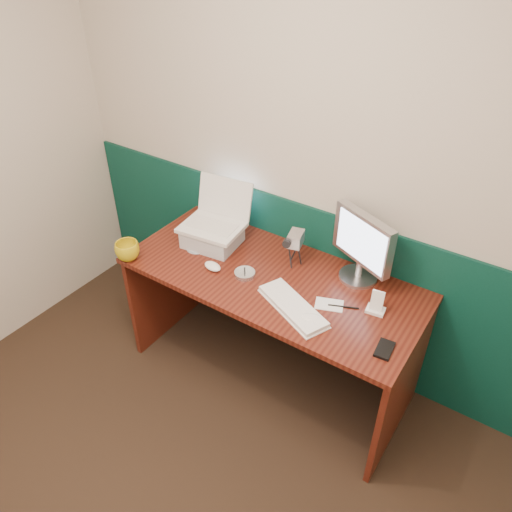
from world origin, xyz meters
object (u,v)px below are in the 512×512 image
Objects in this scene: camcorder at (295,247)px; keyboard at (293,307)px; laptop at (211,208)px; desk at (271,328)px; monitor at (362,248)px; mug at (127,251)px.

keyboard is at bearing -75.41° from camcorder.
desk is at bearing -15.14° from laptop.
laptop reaches higher than keyboard.
monitor reaches higher than keyboard.
laptop is 0.51m from mug.
laptop reaches higher than mug.
mug is at bearing -157.27° from desk.
mug is at bearing -135.38° from laptop.
monitor is at bearing 32.10° from desk.
camcorder is at bearing 30.68° from mug.
desk is 0.51m from camcorder.
camcorder is (-0.18, 0.32, 0.10)m from keyboard.
mug is at bearing -163.90° from camcorder.
monitor reaches higher than camcorder.
laptop is 0.83× the size of keyboard.
camcorder is (0.79, 0.47, 0.06)m from mug.
monitor is 0.93× the size of keyboard.
mug is (-0.96, -0.15, 0.04)m from keyboard.
laptop is at bearing 51.59° from mug.
monitor is (0.38, 0.24, 0.56)m from desk.
camcorder is at bearing 73.79° from desk.
laptop is at bearing -174.61° from keyboard.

